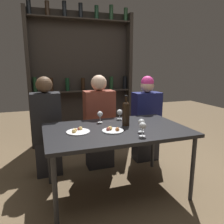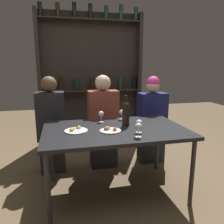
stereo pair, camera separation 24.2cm
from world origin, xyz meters
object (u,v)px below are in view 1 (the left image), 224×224
Objects in this scene: wine_glass_2 at (143,126)px; seated_person_center at (99,125)px; wine_glass_3 at (100,114)px; food_plate_0 at (112,130)px; wine_bottle at (126,112)px; wine_glass_0 at (120,113)px; wine_glass_1 at (141,123)px; seated_person_right at (146,121)px; food_plate_1 at (78,131)px; seated_person_left at (47,130)px.

seated_person_center is at bearing 98.55° from wine_glass_2.
food_plate_0 is (0.02, -0.38, -0.08)m from wine_glass_3.
wine_glass_0 is (0.03, 0.28, -0.06)m from wine_bottle.
wine_glass_1 is at bearing -78.89° from wine_bottle.
wine_glass_1 is (0.05, -0.28, -0.05)m from wine_bottle.
seated_person_right reaches higher than wine_glass_3.
food_plate_1 is (-0.32, -0.30, -0.09)m from wine_glass_3.
wine_bottle is 1.06m from seated_person_left.
wine_glass_3 is 0.45m from seated_person_center.
wine_glass_3 is at bearing 138.07° from wine_bottle.
wine_glass_2 is at bearing -47.54° from food_plate_0.
food_plate_0 is at bearing -13.33° from food_plate_1.
seated_person_left is (-0.83, 0.99, -0.23)m from wine_glass_2.
wine_glass_0 is at bearing 14.22° from wine_glass_3.
wine_glass_1 is at bearing -87.97° from wine_glass_0.
wine_bottle reaches higher than wine_glass_1.
wine_glass_3 is (-0.27, -0.07, 0.01)m from wine_glass_0.
wine_glass_0 is at bearing 60.87° from food_plate_0.
wine_glass_2 reaches higher than wine_glass_1.
food_plate_1 is at bearing -148.06° from wine_glass_0.
wine_bottle is 0.32m from wine_glass_3.
wine_glass_2 reaches higher than wine_glass_0.
food_plate_0 is 0.93× the size of food_plate_1.
seated_person_left is 0.99× the size of seated_person_center.
wine_glass_0 reaches higher than food_plate_0.
wine_bottle reaches higher than food_plate_1.
seated_person_center is at bearing 84.81° from food_plate_0.
wine_glass_2 is 1.03m from seated_person_center.
food_plate_0 is (-0.22, -0.17, -0.14)m from wine_bottle.
wine_glass_2 is 1.32m from seated_person_left.
wine_glass_3 is at bearing -103.62° from seated_person_center.
seated_person_right reaches higher than food_plate_0.
seated_person_left is at bearing 147.71° from wine_glass_3.
seated_person_center reaches higher than food_plate_0.
seated_person_right reaches higher than wine_glass_0.
seated_person_left is at bearing 180.00° from seated_person_right.
seated_person_center is (-0.15, 0.59, -0.29)m from wine_bottle.
food_plate_0 is at bearing -86.67° from wine_glass_3.
wine_glass_3 is 0.10× the size of seated_person_center.
food_plate_1 is at bearing -136.78° from wine_glass_3.
seated_person_center is at bearing -0.00° from seated_person_left.
wine_bottle is at bearing -41.93° from wine_glass_3.
seated_person_center reaches higher than seated_person_left.
wine_bottle is 1.54× the size of food_plate_0.
food_plate_0 is at bearing 132.46° from wine_glass_2.
wine_glass_2 is 0.58× the size of food_plate_1.
seated_person_center is (0.09, 0.37, -0.23)m from wine_glass_3.
wine_glass_0 is at bearing 83.09° from wine_bottle.
food_plate_0 is 1.10m from seated_person_right.
seated_person_right is at bearing 24.83° from wine_glass_3.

